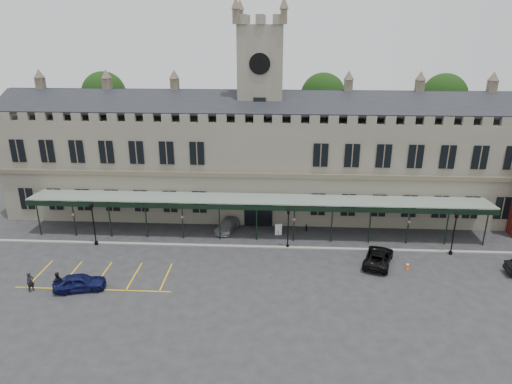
{
  "coord_description": "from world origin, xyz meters",
  "views": [
    {
      "loc": [
        2.32,
        -37.34,
        22.1
      ],
      "look_at": [
        0.0,
        6.0,
        6.0
      ],
      "focal_mm": 32.0,
      "sensor_mm": 36.0,
      "label": 1
    }
  ],
  "objects_px": {
    "car_left_a": "(80,282)",
    "car_taxi": "(228,225)",
    "person_a": "(30,282)",
    "lamp_post_right": "(454,229)",
    "station_building": "(260,160)",
    "clock_tower": "(261,105)",
    "lamp_post_left": "(93,219)",
    "sign_board": "(278,230)",
    "lamp_post_mid": "(288,224)",
    "car_van": "(378,257)",
    "traffic_cone": "(407,265)",
    "person_b": "(57,281)"
  },
  "relations": [
    {
      "from": "car_left_a",
      "to": "person_a",
      "type": "distance_m",
      "value": 4.22
    },
    {
      "from": "car_left_a",
      "to": "person_b",
      "type": "bearing_deg",
      "value": 78.95
    },
    {
      "from": "lamp_post_right",
      "to": "sign_board",
      "type": "xyz_separation_m",
      "value": [
        -17.56,
        3.56,
        -2.18
      ]
    },
    {
      "from": "station_building",
      "to": "car_left_a",
      "type": "xyz_separation_m",
      "value": [
        -15.0,
        -19.4,
        -5.72
      ]
    },
    {
      "from": "station_building",
      "to": "person_a",
      "type": "xyz_separation_m",
      "value": [
        -19.2,
        -19.83,
        -5.57
      ]
    },
    {
      "from": "car_left_a",
      "to": "person_b",
      "type": "distance_m",
      "value": 1.95
    },
    {
      "from": "lamp_post_right",
      "to": "car_van",
      "type": "distance_m",
      "value": 8.38
    },
    {
      "from": "station_building",
      "to": "car_van",
      "type": "distance_m",
      "value": 18.86
    },
    {
      "from": "person_b",
      "to": "person_a",
      "type": "bearing_deg",
      "value": -9.93
    },
    {
      "from": "lamp_post_mid",
      "to": "sign_board",
      "type": "distance_m",
      "value": 3.75
    },
    {
      "from": "clock_tower",
      "to": "car_van",
      "type": "distance_m",
      "value": 21.88
    },
    {
      "from": "station_building",
      "to": "traffic_cone",
      "type": "bearing_deg",
      "value": -43.56
    },
    {
      "from": "car_left_a",
      "to": "car_taxi",
      "type": "height_order",
      "value": "car_left_a"
    },
    {
      "from": "lamp_post_mid",
      "to": "lamp_post_right",
      "type": "height_order",
      "value": "lamp_post_right"
    },
    {
      "from": "car_taxi",
      "to": "person_a",
      "type": "bearing_deg",
      "value": -123.27
    },
    {
      "from": "station_building",
      "to": "lamp_post_left",
      "type": "xyz_separation_m",
      "value": [
        -16.97,
        -10.71,
        -3.53
      ]
    },
    {
      "from": "car_van",
      "to": "person_b",
      "type": "distance_m",
      "value": 29.76
    },
    {
      "from": "clock_tower",
      "to": "person_b",
      "type": "xyz_separation_m",
      "value": [
        -16.95,
        -19.57,
        -12.25
      ]
    },
    {
      "from": "station_building",
      "to": "car_left_a",
      "type": "relative_size",
      "value": 13.62
    },
    {
      "from": "clock_tower",
      "to": "car_left_a",
      "type": "relative_size",
      "value": 5.63
    },
    {
      "from": "clock_tower",
      "to": "traffic_cone",
      "type": "height_order",
      "value": "clock_tower"
    },
    {
      "from": "station_building",
      "to": "car_taxi",
      "type": "height_order",
      "value": "station_building"
    },
    {
      "from": "station_building",
      "to": "lamp_post_left",
      "type": "distance_m",
      "value": 20.38
    },
    {
      "from": "person_b",
      "to": "station_building",
      "type": "bearing_deg",
      "value": -149.63
    },
    {
      "from": "clock_tower",
      "to": "car_left_a",
      "type": "xyz_separation_m",
      "value": [
        -15.0,
        -19.49,
        -12.36
      ]
    },
    {
      "from": "traffic_cone",
      "to": "station_building",
      "type": "bearing_deg",
      "value": 136.44
    },
    {
      "from": "traffic_cone",
      "to": "sign_board",
      "type": "bearing_deg",
      "value": 151.6
    },
    {
      "from": "lamp_post_left",
      "to": "station_building",
      "type": "bearing_deg",
      "value": 32.25
    },
    {
      "from": "lamp_post_mid",
      "to": "car_van",
      "type": "height_order",
      "value": "lamp_post_mid"
    },
    {
      "from": "car_taxi",
      "to": "car_left_a",
      "type": "bearing_deg",
      "value": -115.35
    },
    {
      "from": "sign_board",
      "to": "person_a",
      "type": "xyz_separation_m",
      "value": [
        -21.55,
        -12.5,
        0.26
      ]
    },
    {
      "from": "sign_board",
      "to": "lamp_post_left",
      "type": "bearing_deg",
      "value": -178.94
    },
    {
      "from": "lamp_post_right",
      "to": "station_building",
      "type": "bearing_deg",
      "value": 151.32
    },
    {
      "from": "car_taxi",
      "to": "lamp_post_mid",
      "type": "bearing_deg",
      "value": -14.57
    },
    {
      "from": "car_taxi",
      "to": "sign_board",
      "type": "bearing_deg",
      "value": 6.02
    },
    {
      "from": "lamp_post_left",
      "to": "lamp_post_mid",
      "type": "relative_size",
      "value": 1.09
    },
    {
      "from": "lamp_post_left",
      "to": "lamp_post_mid",
      "type": "height_order",
      "value": "lamp_post_left"
    },
    {
      "from": "lamp_post_mid",
      "to": "lamp_post_right",
      "type": "distance_m",
      "value": 16.58
    },
    {
      "from": "clock_tower",
      "to": "person_a",
      "type": "height_order",
      "value": "clock_tower"
    },
    {
      "from": "traffic_cone",
      "to": "car_taxi",
      "type": "distance_m",
      "value": 19.78
    },
    {
      "from": "car_taxi",
      "to": "person_a",
      "type": "distance_m",
      "value": 20.78
    },
    {
      "from": "lamp_post_right",
      "to": "car_van",
      "type": "bearing_deg",
      "value": -163.19
    },
    {
      "from": "lamp_post_left",
      "to": "traffic_cone",
      "type": "relative_size",
      "value": 7.61
    },
    {
      "from": "lamp_post_left",
      "to": "car_left_a",
      "type": "relative_size",
      "value": 1.13
    },
    {
      "from": "lamp_post_left",
      "to": "lamp_post_right",
      "type": "distance_m",
      "value": 36.89
    },
    {
      "from": "clock_tower",
      "to": "lamp_post_left",
      "type": "xyz_separation_m",
      "value": [
        -16.97,
        -10.8,
        -10.17
      ]
    },
    {
      "from": "car_taxi",
      "to": "car_van",
      "type": "height_order",
      "value": "car_van"
    },
    {
      "from": "station_building",
      "to": "car_left_a",
      "type": "distance_m",
      "value": 25.18
    },
    {
      "from": "car_left_a",
      "to": "car_van",
      "type": "distance_m",
      "value": 27.84
    },
    {
      "from": "traffic_cone",
      "to": "person_a",
      "type": "xyz_separation_m",
      "value": [
        -33.97,
        -5.78,
        0.58
      ]
    }
  ]
}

